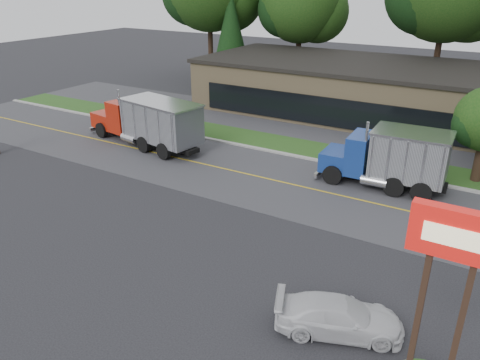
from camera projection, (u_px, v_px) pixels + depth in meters
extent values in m
plane|color=#313136|center=(180.00, 253.00, 20.11)|extent=(140.00, 140.00, 0.00)
cube|color=#4E4E53|center=(275.00, 181.00, 27.19)|extent=(60.00, 8.00, 0.02)
cube|color=gold|center=(275.00, 181.00, 27.19)|extent=(60.00, 0.12, 0.01)
cube|color=#9E9E99|center=(304.00, 158.00, 30.50)|extent=(60.00, 0.30, 0.12)
cube|color=#234F1B|center=(315.00, 150.00, 31.91)|extent=(60.00, 3.40, 0.03)
cube|color=#4E4E53|center=(340.00, 131.00, 35.85)|extent=(60.00, 7.00, 0.02)
cube|color=tan|center=(390.00, 93.00, 38.83)|extent=(32.00, 12.00, 4.00)
cube|color=#332116|center=(418.00, 318.00, 12.41)|extent=(0.16, 0.16, 5.00)
cube|color=#332116|center=(459.00, 331.00, 11.94)|extent=(0.16, 0.16, 5.00)
cube|color=red|center=(457.00, 234.00, 11.09)|extent=(2.20, 0.35, 1.30)
cube|color=beige|center=(456.00, 238.00, 10.94)|extent=(1.50, 0.04, 0.50)
cube|color=beige|center=(458.00, 231.00, 11.24)|extent=(1.50, 0.04, 0.50)
cylinder|color=#382619|center=(211.00, 54.00, 53.59)|extent=(0.56, 0.56, 5.43)
cylinder|color=#382619|center=(298.00, 63.00, 50.64)|extent=(0.56, 0.56, 4.60)
sphere|color=#143A0F|center=(301.00, 1.00, 48.13)|extent=(8.42, 8.42, 8.42)
sphere|color=#143A0F|center=(318.00, 12.00, 48.64)|extent=(6.31, 6.31, 6.31)
sphere|color=black|center=(286.00, 9.00, 48.45)|extent=(5.79, 5.79, 5.79)
cylinder|color=#382619|center=(435.00, 70.00, 43.86)|extent=(0.56, 0.56, 5.61)
cylinder|color=#382619|center=(231.00, 80.00, 51.03)|extent=(0.44, 0.44, 1.00)
cone|color=black|center=(231.00, 33.00, 49.05)|extent=(4.36, 4.36, 8.92)
cylinder|color=#382619|center=(478.00, 165.00, 26.82)|extent=(0.56, 0.56, 1.98)
sphere|color=black|center=(475.00, 125.00, 25.88)|extent=(2.49, 2.49, 2.49)
cube|color=black|center=(148.00, 137.00, 32.74)|extent=(9.36, 2.57, 0.28)
cube|color=#AD1F0C|center=(112.00, 119.00, 34.93)|extent=(2.59, 2.65, 1.10)
cube|color=#AD1F0C|center=(127.00, 116.00, 33.60)|extent=(2.00, 2.64, 2.20)
cube|color=black|center=(120.00, 108.00, 33.87)|extent=(0.42, 2.08, 0.90)
cube|color=silver|center=(162.00, 121.00, 31.19)|extent=(5.92, 3.41, 2.50)
cube|color=silver|center=(160.00, 102.00, 30.67)|extent=(6.09, 3.58, 0.12)
cylinder|color=black|center=(127.00, 123.00, 35.83)|extent=(1.14, 0.53, 1.10)
cylinder|color=black|center=(102.00, 130.00, 34.23)|extent=(1.14, 0.53, 1.10)
cylinder|color=black|center=(180.00, 139.00, 32.33)|extent=(1.14, 0.53, 1.10)
cylinder|color=black|center=(154.00, 148.00, 30.73)|extent=(1.14, 0.53, 1.10)
cube|color=black|center=(385.00, 177.00, 26.28)|extent=(6.55, 1.27, 0.28)
cube|color=navy|center=(337.00, 159.00, 27.29)|extent=(1.65, 2.36, 1.10)
cube|color=navy|center=(360.00, 153.00, 26.50)|extent=(1.23, 2.44, 2.20)
cube|color=black|center=(352.00, 145.00, 26.55)|extent=(0.15, 2.10, 0.90)
cube|color=silver|center=(410.00, 156.00, 25.20)|extent=(3.99, 2.66, 2.50)
cube|color=silver|center=(413.00, 133.00, 24.68)|extent=(4.15, 2.81, 0.12)
cylinder|color=black|center=(344.00, 162.00, 28.38)|extent=(1.11, 0.39, 1.10)
cylinder|color=black|center=(332.00, 175.00, 26.53)|extent=(1.11, 0.39, 1.10)
cylinder|color=black|center=(415.00, 174.00, 26.59)|extent=(1.11, 0.39, 1.10)
cylinder|color=black|center=(407.00, 189.00, 24.73)|extent=(1.11, 0.39, 1.10)
imported|color=silver|center=(339.00, 316.00, 15.43)|extent=(4.55, 3.13, 1.22)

